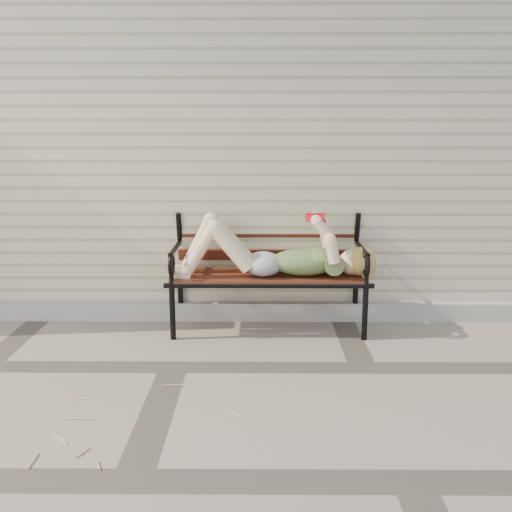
{
  "coord_description": "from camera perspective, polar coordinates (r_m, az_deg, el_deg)",
  "views": [
    {
      "loc": [
        0.57,
        -3.51,
        1.52
      ],
      "look_at": [
        0.54,
        0.57,
        0.63
      ],
      "focal_mm": 40.0,
      "sensor_mm": 36.0,
      "label": 1
    }
  ],
  "objects": [
    {
      "name": "ground",
      "position": [
        3.86,
        -8.24,
        -10.95
      ],
      "size": [
        80.0,
        80.0,
        0.0
      ],
      "primitive_type": "plane",
      "color": "gray",
      "rests_on": "ground"
    },
    {
      "name": "house_wall",
      "position": [
        6.53,
        -4.7,
        12.16
      ],
      "size": [
        8.0,
        4.0,
        3.0
      ],
      "primitive_type": "cube",
      "color": "#C3B898",
      "rests_on": "ground"
    },
    {
      "name": "foundation_strip",
      "position": [
        4.74,
        -6.54,
        -5.48
      ],
      "size": [
        8.0,
        0.1,
        0.15
      ],
      "primitive_type": "cube",
      "color": "#B0A89F",
      "rests_on": "ground"
    },
    {
      "name": "garden_bench",
      "position": [
        4.44,
        1.23,
        0.25
      ],
      "size": [
        1.62,
        0.64,
        1.05
      ],
      "color": "black",
      "rests_on": "ground"
    },
    {
      "name": "reading_woman",
      "position": [
        4.31,
        1.44,
        0.34
      ],
      "size": [
        1.53,
        0.35,
        0.48
      ],
      "color": "#0A3F47",
      "rests_on": "ground"
    },
    {
      "name": "straw_scatter",
      "position": [
        3.03,
        -18.82,
        -18.42
      ],
      "size": [
        2.9,
        1.72,
        0.01
      ],
      "color": "tan",
      "rests_on": "ground"
    }
  ]
}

